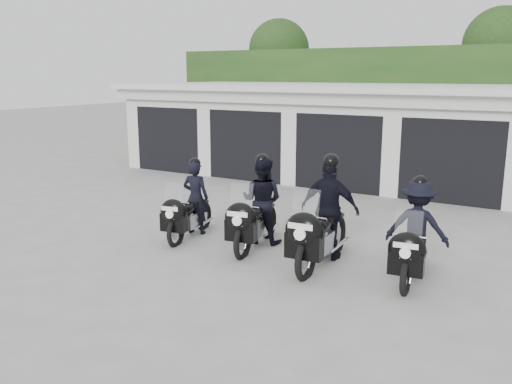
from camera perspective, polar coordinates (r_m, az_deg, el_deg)
The scene contains 7 objects.
ground at distance 11.14m, azimuth -2.28°, elevation -5.03°, with size 80.00×80.00×0.00m, color #A1A29C.
garage_block at distance 18.03m, azimuth 11.75°, elevation 6.08°, with size 16.40×6.80×2.96m.
background_vegetation at distance 22.50m, azimuth 16.92°, elevation 10.46°, with size 20.00×3.90×5.80m.
police_bike_a at distance 11.25m, azimuth -6.95°, elevation -1.42°, with size 0.79×1.91×1.67m.
police_bike_b at distance 10.60m, azimuth 0.28°, elevation -1.53°, with size 0.97×2.12×1.86m.
police_bike_c at distance 9.69m, azimuth 7.36°, elevation -2.56°, with size 1.12×2.31×2.01m.
police_bike_d at distance 9.36m, azimuth 16.46°, elevation -4.20°, with size 1.10×2.00×1.75m.
Camera 1 is at (5.77, -8.92, 3.34)m, focal length 38.00 mm.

